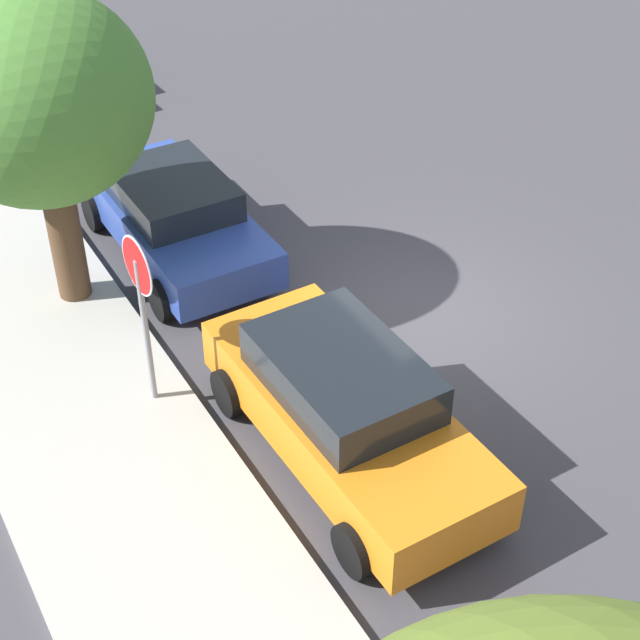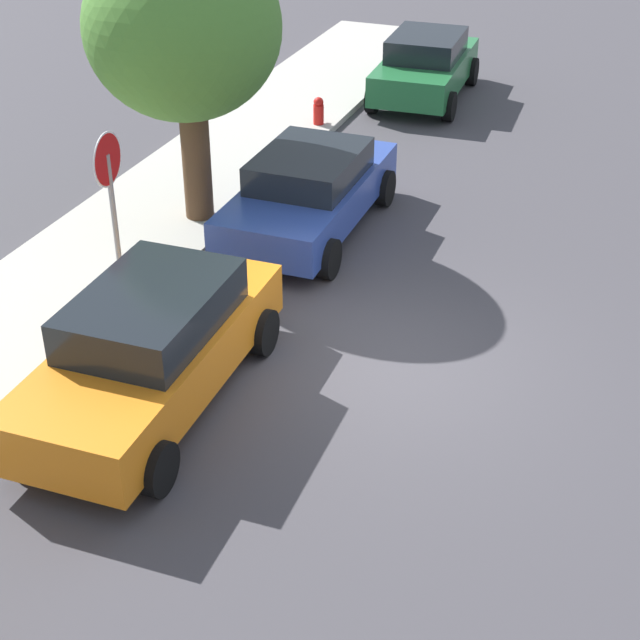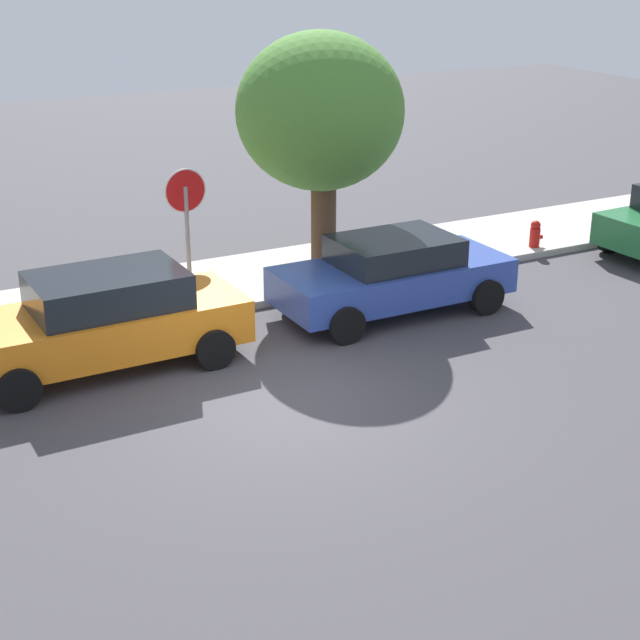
{
  "view_description": "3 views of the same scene",
  "coord_description": "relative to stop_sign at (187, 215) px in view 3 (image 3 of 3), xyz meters",
  "views": [
    {
      "loc": [
        -9.26,
        7.09,
        8.76
      ],
      "look_at": [
        -0.32,
        1.93,
        0.88
      ],
      "focal_mm": 55.0,
      "sensor_mm": 36.0,
      "label": 1
    },
    {
      "loc": [
        -10.54,
        -3.08,
        7.28
      ],
      "look_at": [
        -0.86,
        0.64,
        0.99
      ],
      "focal_mm": 55.0,
      "sensor_mm": 36.0,
      "label": 2
    },
    {
      "loc": [
        -5.46,
        -11.5,
        6.29
      ],
      "look_at": [
        1.1,
        0.95,
        0.77
      ],
      "focal_mm": 55.0,
      "sensor_mm": 36.0,
      "label": 3
    }
  ],
  "objects": [
    {
      "name": "fire_hydrant",
      "position": [
        7.7,
        -0.13,
        -1.43
      ],
      "size": [
        0.3,
        0.22,
        0.72
      ],
      "color": "red",
      "rests_on": "ground_plane"
    },
    {
      "name": "sidewalk_curb",
      "position": [
        -0.17,
        0.92,
        -1.72
      ],
      "size": [
        32.0,
        2.78,
        0.14
      ],
      "primitive_type": "cube",
      "color": "#B2ADA3",
      "rests_on": "ground_plane"
    },
    {
      "name": "parked_car_blue",
      "position": [
        3.18,
        -1.71,
        -1.07
      ],
      "size": [
        4.23,
        1.99,
        1.38
      ],
      "color": "#2D479E",
      "rests_on": "ground_plane"
    },
    {
      "name": "stop_sign",
      "position": [
        0.0,
        0.0,
        0.0
      ],
      "size": [
        0.77,
        0.08,
        2.6
      ],
      "color": "gray",
      "rests_on": "ground_plane"
    },
    {
      "name": "ground_plane",
      "position": [
        -0.17,
        -4.16,
        -1.79
      ],
      "size": [
        60.0,
        60.0,
        0.0
      ],
      "primitive_type": "plane",
      "color": "#423F44"
    },
    {
      "name": "street_tree_mid_block",
      "position": [
        2.72,
        0.19,
        1.5
      ],
      "size": [
        3.08,
        3.08,
        4.77
      ],
      "color": "#513823",
      "rests_on": "ground_plane"
    },
    {
      "name": "parked_car_orange",
      "position": [
        -2.05,
        -1.69,
        -1.0
      ],
      "size": [
        4.46,
        2.02,
        1.53
      ],
      "color": "orange",
      "rests_on": "ground_plane"
    }
  ]
}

